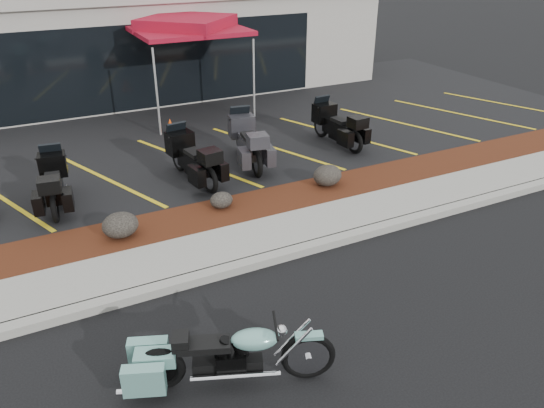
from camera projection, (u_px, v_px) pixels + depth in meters
ground at (307, 285)px, 8.77m from camera, size 90.00×90.00×0.00m
curb at (282, 255)px, 9.45m from camera, size 24.00×0.25×0.15m
sidewalk at (265, 237)px, 10.01m from camera, size 24.00×1.20×0.15m
mulch_bed at (240, 211)px, 10.96m from camera, size 24.00×1.20×0.16m
upper_lot at (164, 134)px, 15.26m from camera, size 26.00×9.60×0.15m
dealership_building at (110, 32)px, 19.39m from camera, size 18.00×8.16×4.00m
boulder_left at (120, 225)px, 9.77m from camera, size 0.67×0.56×0.47m
boulder_mid at (221, 200)px, 10.85m from camera, size 0.47×0.39×0.34m
boulder_right at (327, 175)px, 11.80m from camera, size 0.66×0.55×0.47m
hero_cruiser at (308, 350)px, 6.72m from camera, size 2.71×1.60×0.93m
touring_black_front at (54, 168)px, 11.33m from camera, size 1.01×2.03×1.13m
touring_black_mid at (178, 147)px, 12.39m from camera, size 1.08×2.15×1.20m
touring_grey at (240, 130)px, 13.39m from camera, size 1.18×2.27×1.26m
touring_black_rear at (322, 117)px, 14.52m from camera, size 0.92×2.07×1.17m
traffic_cone at (170, 127)px, 14.85m from camera, size 0.38×0.38×0.46m
popup_canopy at (187, 26)px, 15.52m from camera, size 3.71×3.71×2.92m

